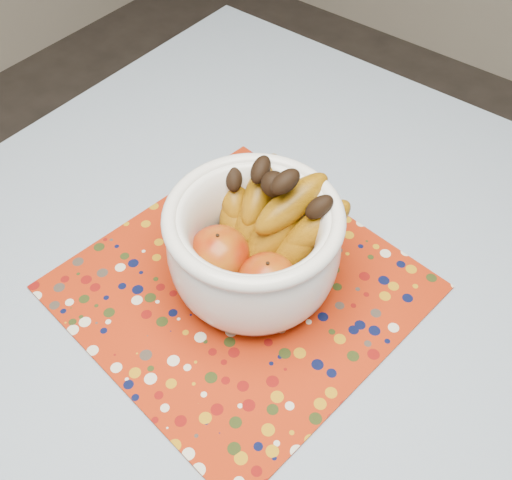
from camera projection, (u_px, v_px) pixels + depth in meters
table at (283, 379)px, 0.87m from camera, size 1.20×1.20×0.75m
tablecloth at (285, 351)px, 0.81m from camera, size 1.32×1.32×0.01m
placemat at (241, 287)px, 0.87m from camera, size 0.49×0.49×0.00m
fruit_bowl at (259, 235)px, 0.83m from camera, size 0.28×0.26×0.20m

